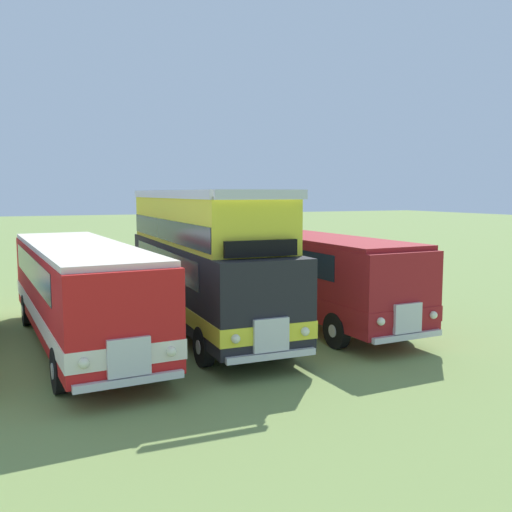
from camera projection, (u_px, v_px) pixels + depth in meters
bus_seventh_in_row at (80, 287)px, 16.30m from camera, size 3.14×10.96×2.99m
bus_eighth_in_row at (204, 259)px, 18.00m from camera, size 2.76×10.28×4.52m
bus_ninth_in_row at (309, 271)px, 19.67m from camera, size 2.90×10.28×2.99m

